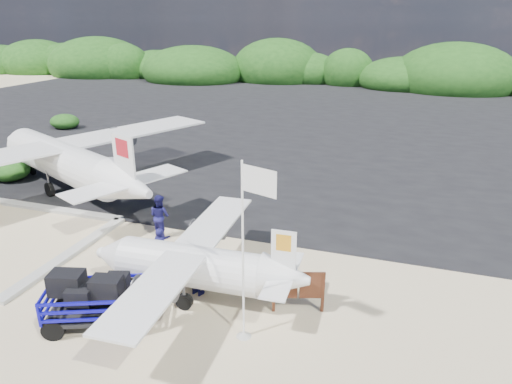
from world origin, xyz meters
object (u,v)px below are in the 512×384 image
crew_c (197,272)px  aircraft_small (258,103)px  aircraft_large (467,143)px  baggage_cart (99,324)px  flagpole (244,336)px  signboard (298,311)px  crew_a (161,248)px  crew_b (160,216)px

crew_c → aircraft_small: bearing=-60.7°
aircraft_large → baggage_cart: bearing=89.0°
flagpole → signboard: (1.23, 1.73, 0.00)m
baggage_cart → crew_c: (2.21, 2.46, 0.86)m
flagpole → aircraft_small: bearing=107.4°
signboard → crew_a: (-5.50, 1.05, 0.83)m
crew_b → crew_a: bearing=135.3°
flagpole → aircraft_large: flagpole is taller
baggage_cart → aircraft_small: aircraft_small is taller
aircraft_small → crew_b: bearing=98.5°
baggage_cart → flagpole: (4.46, 0.87, 0.00)m
flagpole → crew_c: 2.88m
crew_c → aircraft_small: size_ratio=0.22×
flagpole → aircraft_small: size_ratio=0.71×
signboard → crew_c: bearing=164.6°
baggage_cart → crew_b: 6.24m
flagpole → crew_a: (-4.27, 2.78, 0.83)m
crew_a → aircraft_small: (-7.61, 35.14, -0.83)m
signboard → aircraft_small: (-13.11, 36.19, 0.00)m
crew_c → crew_b: bearing=-32.0°
flagpole → aircraft_large: size_ratio=0.31×
aircraft_large → aircraft_small: size_ratio=2.29×
crew_c → aircraft_large: aircraft_large is taller
baggage_cart → crew_a: (0.19, 3.65, 0.83)m
aircraft_small → baggage_cart: bearing=98.6°
baggage_cart → crew_b: crew_b is taller
crew_a → aircraft_large: bearing=-108.4°
flagpole → crew_c: flagpole is taller
baggage_cart → crew_a: 3.74m
baggage_cart → flagpole: flagpole is taller
baggage_cart → crew_b: bearing=78.7°
signboard → flagpole: bearing=-143.1°
signboard → aircraft_large: (7.29, 24.75, 0.00)m
baggage_cart → crew_a: size_ratio=1.88×
baggage_cart → flagpole: bearing=-11.5°
crew_a → aircraft_large: (12.79, 23.70, -0.83)m
crew_a → crew_c: 2.35m
flagpole → crew_c: (-2.25, 1.59, 0.86)m
crew_c → baggage_cart: bearing=62.4°
flagpole → signboard: flagpole is taller
crew_b → crew_c: crew_b is taller
crew_a → crew_c: bearing=159.5°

